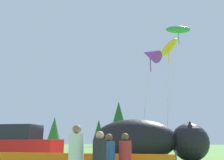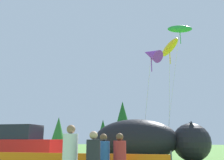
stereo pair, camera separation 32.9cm
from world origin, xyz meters
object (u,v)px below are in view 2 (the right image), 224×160
kite_yellow_hero (170,48)px  kite_purple_delta (151,54)px  inflatable_cat (149,142)px  spectator_in_red_shirt (70,157)px  parked_car (18,148)px  kite_green_fish (180,29)px  spectator_in_yellow_shirt (120,160)px

kite_yellow_hero → kite_purple_delta: (-1.36, -1.28, -0.85)m
inflatable_cat → kite_purple_delta: (0.40, -0.68, 6.16)m
spectator_in_red_shirt → inflatable_cat: bearing=82.9°
parked_car → kite_green_fish: size_ratio=0.41×
inflatable_cat → kite_green_fish: kite_green_fish is taller
kite_yellow_hero → kite_purple_delta: size_ratio=1.08×
spectator_in_red_shirt → spectator_in_yellow_shirt: size_ratio=1.13×
parked_car → inflatable_cat: inflatable_cat is taller
parked_car → kite_yellow_hero: size_ratio=0.49×
spectator_in_red_shirt → kite_purple_delta: bearing=80.4°
parked_car → kite_yellow_hero: kite_yellow_hero is taller
kite_green_fish → kite_purple_delta: 4.34m
parked_car → inflatable_cat: (6.45, 5.89, 0.25)m
parked_car → spectator_in_yellow_shirt: size_ratio=2.58×
parked_car → spectator_in_red_shirt: (5.04, -5.49, -0.04)m
kite_green_fish → kite_yellow_hero: bearing=-130.5°
kite_purple_delta → inflatable_cat: bearing=120.4°
spectator_in_red_shirt → kite_yellow_hero: 14.39m
parked_car → spectator_in_yellow_shirt: bearing=-36.5°
inflatable_cat → kite_purple_delta: bearing=-67.2°
parked_car → kite_yellow_hero: bearing=39.3°
spectator_in_yellow_shirt → kite_green_fish: kite_green_fish is taller
spectator_in_red_shirt → kite_green_fish: 16.54m
spectator_in_red_shirt → parked_car: bearing=132.5°
kite_green_fish → spectator_in_yellow_shirt: bearing=-103.0°
parked_car → spectator_in_red_shirt: 7.45m
inflatable_cat → kite_yellow_hero: bearing=11.2°
spectator_in_red_shirt → kite_yellow_hero: kite_yellow_hero is taller
spectator_in_red_shirt → kite_green_fish: kite_green_fish is taller
parked_car → kite_yellow_hero: 12.74m
spectator_in_yellow_shirt → parked_car: bearing=142.6°
parked_car → spectator_in_red_shirt: parked_car is taller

